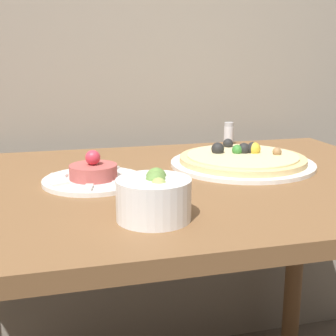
% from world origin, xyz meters
% --- Properties ---
extents(dining_table, '(1.28, 0.81, 0.79)m').
position_xyz_m(dining_table, '(0.00, 0.41, 0.69)').
color(dining_table, brown).
rests_on(dining_table, ground_plane).
extents(pizza_plate, '(0.37, 0.37, 0.06)m').
position_xyz_m(pizza_plate, '(0.26, 0.50, 0.81)').
color(pizza_plate, white).
rests_on(pizza_plate, dining_table).
extents(tartare_plate, '(0.23, 0.23, 0.07)m').
position_xyz_m(tartare_plate, '(-0.13, 0.43, 0.81)').
color(tartare_plate, white).
rests_on(tartare_plate, dining_table).
extents(small_bowl, '(0.13, 0.13, 0.09)m').
position_xyz_m(small_bowl, '(-0.05, 0.16, 0.83)').
color(small_bowl, white).
rests_on(small_bowl, dining_table).
extents(salt_shaker, '(0.03, 0.03, 0.07)m').
position_xyz_m(salt_shaker, '(0.32, 0.76, 0.83)').
color(salt_shaker, silver).
rests_on(salt_shaker, dining_table).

